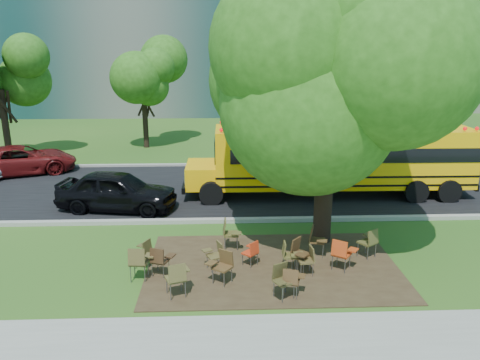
{
  "coord_description": "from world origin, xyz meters",
  "views": [
    {
      "loc": [
        -0.41,
        -12.46,
        5.98
      ],
      "look_at": [
        0.25,
        3.62,
        1.37
      ],
      "focal_mm": 35.0,
      "sensor_mm": 36.0,
      "label": 1
    }
  ],
  "objects_px": {
    "main_tree": "(329,78)",
    "chair_4": "(292,279)",
    "chair_14": "(288,253)",
    "chair_11": "(252,251)",
    "chair_15": "(299,251)",
    "chair_7": "(342,252)",
    "chair_13": "(370,240)",
    "school_bus": "(340,157)",
    "chair_9": "(216,253)",
    "black_car": "(117,191)",
    "chair_1": "(160,259)",
    "chair_3": "(223,263)",
    "chair_10": "(229,231)",
    "chair_12": "(316,238)",
    "chair_8": "(144,251)",
    "bg_car_red": "(21,160)",
    "chair_5": "(282,278)",
    "chair_0": "(139,260)",
    "chair_2": "(177,276)",
    "chair_6": "(307,257)"
  },
  "relations": [
    {
      "from": "chair_14",
      "to": "chair_11",
      "type": "bearing_deg",
      "value": -105.02
    },
    {
      "from": "bg_car_red",
      "to": "chair_1",
      "type": "bearing_deg",
      "value": -165.73
    },
    {
      "from": "chair_3",
      "to": "chair_13",
      "type": "distance_m",
      "value": 4.48
    },
    {
      "from": "main_tree",
      "to": "chair_13",
      "type": "bearing_deg",
      "value": -48.49
    },
    {
      "from": "chair_11",
      "to": "chair_13",
      "type": "relative_size",
      "value": 0.83
    },
    {
      "from": "main_tree",
      "to": "chair_11",
      "type": "xyz_separation_m",
      "value": [
        -2.33,
        -1.66,
        -4.63
      ]
    },
    {
      "from": "chair_14",
      "to": "black_car",
      "type": "relative_size",
      "value": 0.19
    },
    {
      "from": "chair_9",
      "to": "chair_10",
      "type": "relative_size",
      "value": 0.86
    },
    {
      "from": "school_bus",
      "to": "chair_15",
      "type": "bearing_deg",
      "value": -111.54
    },
    {
      "from": "chair_5",
      "to": "chair_10",
      "type": "xyz_separation_m",
      "value": [
        -1.23,
        2.94,
        0.03
      ]
    },
    {
      "from": "main_tree",
      "to": "chair_11",
      "type": "height_order",
      "value": "main_tree"
    },
    {
      "from": "chair_12",
      "to": "chair_8",
      "type": "bearing_deg",
      "value": -66.43
    },
    {
      "from": "chair_7",
      "to": "chair_8",
      "type": "height_order",
      "value": "chair_7"
    },
    {
      "from": "chair_6",
      "to": "main_tree",
      "type": "bearing_deg",
      "value": -26.89
    },
    {
      "from": "chair_0",
      "to": "black_car",
      "type": "bearing_deg",
      "value": 112.27
    },
    {
      "from": "chair_5",
      "to": "chair_6",
      "type": "bearing_deg",
      "value": -154.49
    },
    {
      "from": "main_tree",
      "to": "bg_car_red",
      "type": "xyz_separation_m",
      "value": [
        -12.83,
        8.72,
        -4.4
      ]
    },
    {
      "from": "chair_11",
      "to": "chair_6",
      "type": "bearing_deg",
      "value": -68.59
    },
    {
      "from": "chair_1",
      "to": "chair_3",
      "type": "relative_size",
      "value": 0.96
    },
    {
      "from": "chair_2",
      "to": "chair_13",
      "type": "distance_m",
      "value": 5.76
    },
    {
      "from": "main_tree",
      "to": "school_bus",
      "type": "height_order",
      "value": "main_tree"
    },
    {
      "from": "black_car",
      "to": "chair_3",
      "type": "bearing_deg",
      "value": -136.29
    },
    {
      "from": "chair_9",
      "to": "black_car",
      "type": "height_order",
      "value": "black_car"
    },
    {
      "from": "chair_5",
      "to": "chair_15",
      "type": "height_order",
      "value": "chair_15"
    },
    {
      "from": "chair_9",
      "to": "black_car",
      "type": "relative_size",
      "value": 0.18
    },
    {
      "from": "main_tree",
      "to": "black_car",
      "type": "distance_m",
      "value": 8.93
    },
    {
      "from": "chair_7",
      "to": "chair_0",
      "type": "bearing_deg",
      "value": -141.36
    },
    {
      "from": "school_bus",
      "to": "chair_0",
      "type": "xyz_separation_m",
      "value": [
        -7.03,
        -7.17,
        -1.04
      ]
    },
    {
      "from": "chair_7",
      "to": "chair_13",
      "type": "height_order",
      "value": "chair_7"
    },
    {
      "from": "chair_6",
      "to": "chair_9",
      "type": "distance_m",
      "value": 2.49
    },
    {
      "from": "main_tree",
      "to": "chair_13",
      "type": "height_order",
      "value": "main_tree"
    },
    {
      "from": "chair_10",
      "to": "black_car",
      "type": "relative_size",
      "value": 0.21
    },
    {
      "from": "chair_0",
      "to": "chair_10",
      "type": "height_order",
      "value": "chair_0"
    },
    {
      "from": "main_tree",
      "to": "chair_4",
      "type": "distance_m",
      "value": 5.92
    },
    {
      "from": "chair_4",
      "to": "chair_11",
      "type": "xyz_separation_m",
      "value": [
        -0.87,
        1.77,
        -0.03
      ]
    },
    {
      "from": "chair_7",
      "to": "chair_9",
      "type": "bearing_deg",
      "value": -148.6
    },
    {
      "from": "school_bus",
      "to": "chair_1",
      "type": "relative_size",
      "value": 13.42
    },
    {
      "from": "main_tree",
      "to": "chair_3",
      "type": "relative_size",
      "value": 9.68
    },
    {
      "from": "chair_9",
      "to": "bg_car_red",
      "type": "distance_m",
      "value": 14.19
    },
    {
      "from": "chair_13",
      "to": "chair_1",
      "type": "bearing_deg",
      "value": 153.87
    },
    {
      "from": "chair_12",
      "to": "bg_car_red",
      "type": "distance_m",
      "value": 15.8
    },
    {
      "from": "chair_14",
      "to": "chair_6",
      "type": "bearing_deg",
      "value": 61.36
    },
    {
      "from": "chair_6",
      "to": "chair_13",
      "type": "height_order",
      "value": "chair_13"
    },
    {
      "from": "chair_7",
      "to": "black_car",
      "type": "bearing_deg",
      "value": 178.84
    },
    {
      "from": "chair_15",
      "to": "chair_7",
      "type": "bearing_deg",
      "value": 124.81
    },
    {
      "from": "chair_4",
      "to": "chair_15",
      "type": "xyz_separation_m",
      "value": [
        0.42,
        1.47,
        0.07
      ]
    },
    {
      "from": "chair_5",
      "to": "chair_1",
      "type": "bearing_deg",
      "value": -51.28
    },
    {
      "from": "bg_car_red",
      "to": "black_car",
      "type": "bearing_deg",
      "value": -155.52
    },
    {
      "from": "chair_14",
      "to": "school_bus",
      "type": "bearing_deg",
      "value": 157.52
    },
    {
      "from": "chair_2",
      "to": "main_tree",
      "type": "bearing_deg",
      "value": 17.01
    }
  ]
}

